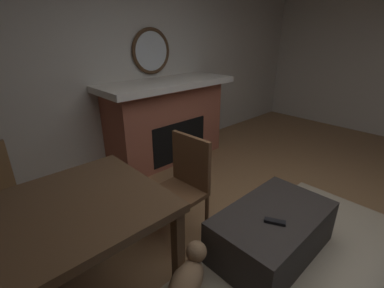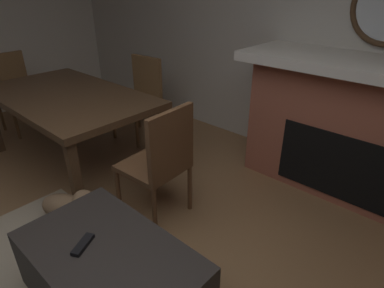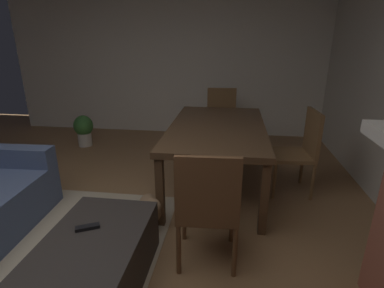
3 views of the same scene
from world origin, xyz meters
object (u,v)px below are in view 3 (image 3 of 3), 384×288
ottoman_coffee_table (93,266)px  potted_plant (84,129)px  dining_table (217,131)px  dining_chair_east (221,116)px  small_dog (150,208)px  dining_chair_west (208,204)px  dining_chair_south (301,147)px  tv_remote (88,227)px

ottoman_coffee_table → potted_plant: bearing=27.6°
ottoman_coffee_table → dining_table: size_ratio=0.58×
dining_table → dining_chair_east: size_ratio=1.96×
ottoman_coffee_table → dining_chair_east: (2.96, -0.72, 0.32)m
ottoman_coffee_table → dining_chair_east: bearing=-13.7°
dining_table → small_dog: bearing=147.2°
dining_chair_east → potted_plant: (-0.18, 2.17, -0.25)m
ottoman_coffee_table → dining_chair_west: (0.35, -0.73, 0.32)m
ottoman_coffee_table → small_dog: bearing=-12.2°
dining_chair_west → dining_chair_south: same height
tv_remote → potted_plant: size_ratio=0.32×
dining_table → dining_chair_west: 1.31m
dining_chair_south → small_dog: size_ratio=1.98×
ottoman_coffee_table → tv_remote: bearing=31.6°
dining_chair_south → potted_plant: (1.12, 3.09, -0.25)m
dining_table → dining_chair_south: bearing=-89.6°
dining_chair_south → potted_plant: dining_chair_south is taller
dining_chair_west → small_dog: size_ratio=1.98×
tv_remote → dining_chair_east: bearing=-42.7°
dining_chair_west → small_dog: bearing=51.3°
dining_chair_south → small_dog: bearing=120.6°
ottoman_coffee_table → dining_table: (1.66, -0.72, 0.47)m
dining_table → tv_remote: bearing=152.6°
dining_chair_east → potted_plant: 2.20m
dining_table → dining_chair_west: (-1.30, -0.01, -0.15)m
ottoman_coffee_table → dining_chair_south: dining_chair_south is taller
ottoman_coffee_table → small_dog: ottoman_coffee_table is taller
dining_table → potted_plant: 2.48m
ottoman_coffee_table → tv_remote: size_ratio=6.62×
dining_table → dining_chair_east: bearing=0.2°
dining_table → small_dog: dining_table is taller
tv_remote → dining_chair_east: 2.95m
small_dog → dining_table: bearing=-32.8°
dining_table → dining_chair_south: (0.01, -0.91, -0.15)m
dining_chair_east → dining_chair_south: 1.59m
potted_plant → small_dog: 2.57m
dining_chair_east → small_dog: (-2.16, 0.55, -0.35)m
potted_plant → dining_chair_south: bearing=-109.9°
tv_remote → dining_chair_south: size_ratio=0.17×
tv_remote → dining_table: dining_table is taller
dining_chair_west → potted_plant: bearing=42.0°
dining_chair_west → tv_remote: bearing=106.3°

